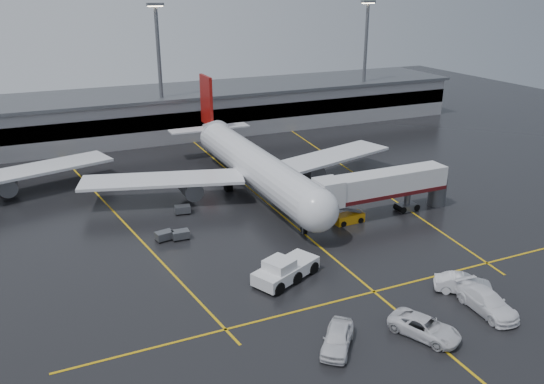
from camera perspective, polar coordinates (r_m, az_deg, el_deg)
name	(u,v)px	position (r m, az deg, el deg)	size (l,w,h in m)	color
ground	(280,213)	(73.23, 0.78, -2.21)	(220.00, 220.00, 0.00)	black
apron_line_centre	(280,213)	(73.23, 0.78, -2.20)	(0.25, 90.00, 0.02)	gold
apron_line_stop	(374,292)	(56.16, 10.47, -10.07)	(60.00, 0.25, 0.02)	gold
apron_line_left	(113,211)	(77.06, -16.09, -1.86)	(0.25, 70.00, 0.02)	gold
apron_line_right	(355,174)	(89.68, 8.53, 1.89)	(0.25, 70.00, 0.02)	gold
terminal	(180,111)	(115.33, -9.43, 8.22)	(122.00, 19.00, 8.60)	gray
light_mast_mid	(159,65)	(106.76, -11.53, 12.66)	(3.00, 1.20, 25.45)	#595B60
light_mast_right	(365,54)	(124.72, 9.60, 13.86)	(3.00, 1.20, 25.45)	#595B60
main_airliner	(251,163)	(80.15, -2.14, 3.01)	(48.80, 45.60, 14.10)	silver
jet_bridge	(383,187)	(72.67, 11.34, 0.52)	(19.90, 3.40, 6.05)	silver
pushback_tractor	(285,270)	(56.83, 1.31, -8.08)	(8.09, 5.90, 2.69)	silver
belt_loader	(349,218)	(70.88, 7.92, -2.67)	(3.97, 1.97, 2.47)	#CA830B
service_van_a	(425,327)	(50.36, 15.47, -13.30)	(2.84, 6.16, 1.71)	silver
service_van_b	(487,302)	(55.49, 21.29, -10.51)	(2.72, 6.68, 1.94)	white
service_van_c	(463,284)	(57.91, 19.10, -8.94)	(1.90, 5.44, 1.79)	silver
service_van_d	(337,338)	(47.54, 6.77, -14.73)	(2.20, 5.48, 1.87)	silver
baggage_cart_a	(181,234)	(66.55, -9.41, -4.34)	(2.05, 1.38, 1.12)	#595B60
baggage_cart_b	(164,235)	(66.63, -11.05, -4.41)	(2.20, 1.64, 1.12)	#595B60
baggage_cart_c	(183,209)	(73.82, -9.20, -1.77)	(2.17, 1.59, 1.12)	#595B60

